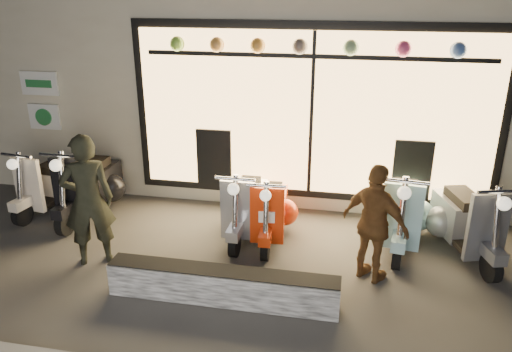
{
  "coord_description": "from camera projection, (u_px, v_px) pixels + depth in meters",
  "views": [
    {
      "loc": [
        1.38,
        -5.24,
        3.35
      ],
      "look_at": [
        0.23,
        0.6,
        1.05
      ],
      "focal_mm": 35.0,
      "sensor_mm": 36.0,
      "label": 1
    }
  ],
  "objects": [
    {
      "name": "ground",
      "position": [
        229.0,
        270.0,
        6.25
      ],
      "size": [
        40.0,
        40.0,
        0.0
      ],
      "primitive_type": "plane",
      "color": "#383533",
      "rests_on": "ground"
    },
    {
      "name": "shop_building",
      "position": [
        287.0,
        50.0,
        10.05
      ],
      "size": [
        10.2,
        6.23,
        4.2
      ],
      "color": "beige",
      "rests_on": "ground"
    },
    {
      "name": "graffiti_barrier",
      "position": [
        223.0,
        286.0,
        5.57
      ],
      "size": [
        2.6,
        0.28,
        0.4
      ],
      "primitive_type": "cube",
      "color": "black",
      "rests_on": "ground"
    },
    {
      "name": "scooter_silver",
      "position": [
        247.0,
        204.0,
        7.11
      ],
      "size": [
        0.46,
        1.43,
        1.03
      ],
      "rotation": [
        0.0,
        0.0,
        -0.01
      ],
      "color": "black",
      "rests_on": "ground"
    },
    {
      "name": "scooter_red",
      "position": [
        271.0,
        209.0,
        7.0
      ],
      "size": [
        0.49,
        1.38,
        0.98
      ],
      "rotation": [
        0.0,
        0.0,
        0.07
      ],
      "color": "black",
      "rests_on": "ground"
    },
    {
      "name": "scooter_black",
      "position": [
        92.0,
        184.0,
        7.72
      ],
      "size": [
        0.51,
        1.58,
        1.14
      ],
      "rotation": [
        0.0,
        0.0,
        -0.01
      ],
      "color": "black",
      "rests_on": "ground"
    },
    {
      "name": "scooter_cream",
      "position": [
        55.0,
        181.0,
        7.92
      ],
      "size": [
        0.6,
        1.46,
        1.04
      ],
      "rotation": [
        0.0,
        0.0,
        -0.14
      ],
      "color": "black",
      "rests_on": "ground"
    },
    {
      "name": "scooter_blue",
      "position": [
        403.0,
        210.0,
        6.84
      ],
      "size": [
        0.62,
        1.57,
        1.11
      ],
      "rotation": [
        0.0,
        0.0,
        -0.13
      ],
      "color": "black",
      "rests_on": "ground"
    },
    {
      "name": "scooter_grey",
      "position": [
        463.0,
        218.0,
        6.61
      ],
      "size": [
        0.77,
        1.55,
        1.11
      ],
      "rotation": [
        0.0,
        0.0,
        0.27
      ],
      "color": "black",
      "rests_on": "ground"
    },
    {
      "name": "man",
      "position": [
        88.0,
        200.0,
        6.14
      ],
      "size": [
        0.74,
        0.66,
        1.71
      ],
      "primitive_type": "imported",
      "rotation": [
        0.0,
        0.0,
        3.64
      ],
      "color": "black",
      "rests_on": "ground"
    },
    {
      "name": "woman",
      "position": [
        375.0,
        224.0,
        5.81
      ],
      "size": [
        0.91,
        0.77,
        1.46
      ],
      "primitive_type": "imported",
      "rotation": [
        0.0,
        0.0,
        2.56
      ],
      "color": "brown",
      "rests_on": "ground"
    }
  ]
}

